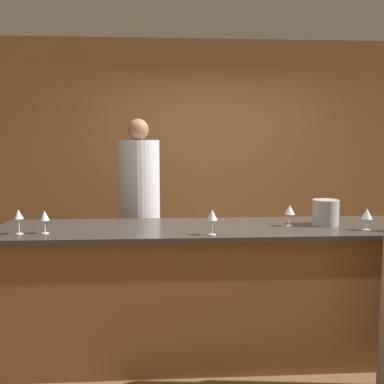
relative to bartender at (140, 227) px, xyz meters
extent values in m
plane|color=brown|center=(0.74, -0.77, -0.85)|extent=(14.00, 14.00, 0.00)
cube|color=brown|center=(0.74, 1.13, 0.55)|extent=(8.00, 0.06, 2.80)
cube|color=brown|center=(0.74, -0.77, -0.37)|extent=(3.46, 0.71, 0.96)
cube|color=#332D28|center=(0.74, -0.77, 0.13)|extent=(3.52, 0.77, 0.03)
cylinder|color=#B2B2B7|center=(0.00, 0.00, -0.03)|extent=(0.38, 0.38, 1.64)
sphere|color=brown|center=(0.00, 0.00, 0.89)|extent=(0.19, 0.19, 0.19)
cylinder|color=#9E9993|center=(1.46, -0.76, 0.25)|extent=(0.20, 0.20, 0.19)
cylinder|color=silver|center=(1.17, -0.78, 0.15)|extent=(0.05, 0.05, 0.01)
cylinder|color=silver|center=(1.17, -0.78, 0.19)|extent=(0.01, 0.01, 0.08)
cone|color=silver|center=(1.17, -0.78, 0.27)|extent=(0.08, 0.08, 0.07)
cylinder|color=silver|center=(-0.76, -0.95, 0.15)|extent=(0.05, 0.05, 0.01)
cylinder|color=silver|center=(-0.76, -0.95, 0.20)|extent=(0.01, 0.01, 0.10)
cone|color=silver|center=(-0.76, -0.95, 0.29)|extent=(0.07, 0.07, 0.06)
cylinder|color=silver|center=(-0.59, -0.95, 0.15)|extent=(0.05, 0.05, 0.01)
cylinder|color=silver|center=(-0.59, -0.95, 0.20)|extent=(0.01, 0.01, 0.09)
cone|color=silver|center=(-0.59, -0.95, 0.27)|extent=(0.07, 0.07, 0.07)
cylinder|color=silver|center=(0.56, -1.07, 0.15)|extent=(0.05, 0.05, 0.01)
cylinder|color=silver|center=(0.56, -1.07, 0.20)|extent=(0.01, 0.01, 0.10)
cone|color=silver|center=(0.56, -1.07, 0.29)|extent=(0.07, 0.07, 0.07)
cylinder|color=silver|center=(1.68, -0.97, 0.15)|extent=(0.05, 0.05, 0.01)
cylinder|color=silver|center=(1.68, -0.97, 0.19)|extent=(0.01, 0.01, 0.08)
cone|color=silver|center=(1.68, -0.97, 0.27)|extent=(0.08, 0.08, 0.08)
camera|label=1|loc=(0.25, -3.90, 0.77)|focal=40.00mm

